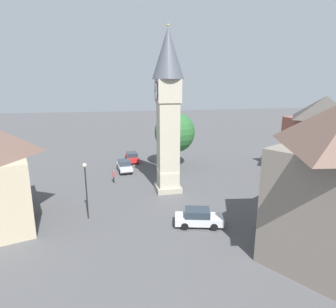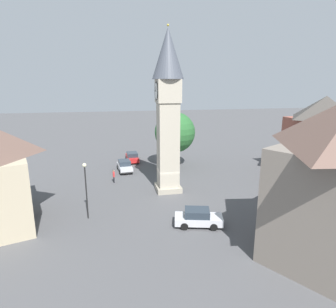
{
  "view_description": "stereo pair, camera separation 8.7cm",
  "coord_description": "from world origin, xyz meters",
  "views": [
    {
      "loc": [
        -30.6,
        6.33,
        12.02
      ],
      "look_at": [
        0.0,
        0.0,
        4.32
      ],
      "focal_mm": 30.62,
      "sensor_mm": 36.0,
      "label": 1
    },
    {
      "loc": [
        -30.62,
        6.25,
        12.02
      ],
      "look_at": [
        0.0,
        0.0,
        4.32
      ],
      "focal_mm": 30.62,
      "sensor_mm": 36.0,
      "label": 2
    }
  ],
  "objects": [
    {
      "name": "car_red_corner",
      "position": [
        8.52,
        4.5,
        0.76
      ],
      "size": [
        4.27,
        2.1,
        1.53
      ],
      "color": "silver",
      "rests_on": "ground"
    },
    {
      "name": "lamp_post",
      "position": [
        -5.53,
        8.61,
        3.49
      ],
      "size": [
        0.36,
        0.36,
        5.25
      ],
      "color": "black",
      "rests_on": "ground"
    },
    {
      "name": "pedestrian",
      "position": [
        3.85,
        6.09,
        1.01
      ],
      "size": [
        0.56,
        0.25,
        1.69
      ],
      "color": "black",
      "rests_on": "ground"
    },
    {
      "name": "building_corner_back",
      "position": [
        1.4,
        -20.79,
        5.37
      ],
      "size": [
        8.72,
        7.38,
        10.53
      ],
      "color": "#995142",
      "rests_on": "ground"
    },
    {
      "name": "car_blue_kerb",
      "position": [
        13.35,
        3.05,
        0.76
      ],
      "size": [
        4.2,
        1.96,
        1.53
      ],
      "color": "red",
      "rests_on": "ground"
    },
    {
      "name": "clock_tower",
      "position": [
        0.0,
        0.0,
        10.43
      ],
      "size": [
        3.36,
        3.36,
        17.91
      ],
      "color": "#A59C89",
      "rests_on": "ground"
    },
    {
      "name": "car_silver_kerb",
      "position": [
        -8.91,
        -0.85,
        0.76
      ],
      "size": [
        2.66,
        4.42,
        1.53
      ],
      "color": "silver",
      "rests_on": "ground"
    },
    {
      "name": "ground_plane",
      "position": [
        0.0,
        0.0,
        0.0
      ],
      "size": [
        200.0,
        200.0,
        0.0
      ],
      "primitive_type": "plane",
      "color": "#4C4C4F"
    },
    {
      "name": "tree",
      "position": [
        9.53,
        -2.96,
        5.12
      ],
      "size": [
        5.9,
        5.9,
        8.08
      ],
      "color": "brown",
      "rests_on": "ground"
    }
  ]
}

